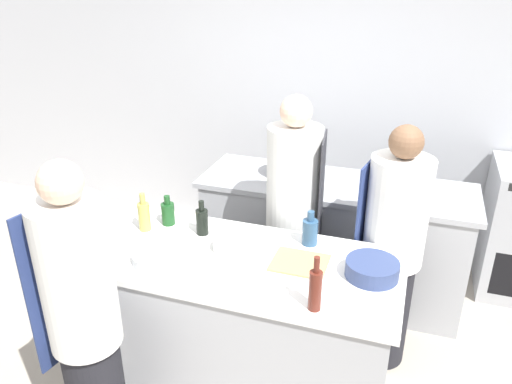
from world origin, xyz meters
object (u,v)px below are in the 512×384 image
object	(u,v)px
cup	(256,267)
chef_at_pass_far	(391,252)
bottle_vinegar	(310,231)
bowl_ceramic_blue	(104,246)
bottle_wine	(168,213)
chef_at_stove	(293,221)
bowl_mixing_large	(157,256)
bottle_cooking_oil	(202,221)
stockpot	(287,165)
bottle_olive_oil	(144,216)
bottle_sauce	(315,289)
bowl_wooden_salad	(372,269)
bowl_prep_small	(233,244)
chef_at_prep_near	(85,328)

from	to	relation	value
cup	chef_at_pass_far	bearing A→B (deg)	46.15
bottle_vinegar	bowl_ceramic_blue	bearing A→B (deg)	-156.91
bottle_wine	chef_at_stove	bearing A→B (deg)	31.80
bowl_ceramic_blue	bowl_mixing_large	bearing A→B (deg)	2.55
bottle_cooking_oil	stockpot	distance (m)	1.09
chef_at_pass_far	cup	bearing A→B (deg)	145.90
chef_at_pass_far	bottle_olive_oil	bearing A→B (deg)	116.64
bottle_vinegar	bottle_sauce	world-z (taller)	bottle_sauce
bottle_olive_oil	bowl_wooden_salad	distance (m)	1.38
chef_at_pass_far	bottle_wine	world-z (taller)	chef_at_pass_far
bottle_wine	bottle_cooking_oil	world-z (taller)	bottle_cooking_oil
bowl_mixing_large	bowl_prep_small	size ratio (longest dim) A/B	1.19
bottle_vinegar	chef_at_pass_far	bearing A→B (deg)	31.85
chef_at_stove	chef_at_pass_far	size ratio (longest dim) A/B	1.06
bowl_wooden_salad	bottle_olive_oil	bearing A→B (deg)	177.24
bottle_vinegar	bottle_sauce	bearing A→B (deg)	-74.80
bowl_ceramic_blue	chef_at_prep_near	bearing A→B (deg)	-65.65
bottle_olive_oil	bowl_wooden_salad	world-z (taller)	bottle_olive_oil
bottle_cooking_oil	bowl_wooden_salad	xyz separation A→B (m)	(1.03, -0.13, -0.04)
bowl_mixing_large	chef_at_prep_near	bearing A→B (deg)	-100.32
bottle_wine	bottle_sauce	distance (m)	1.19
stockpot	chef_at_pass_far	bearing A→B (deg)	-38.32
chef_at_pass_far	bowl_mixing_large	size ratio (longest dim) A/B	5.99
chef_at_stove	bottle_cooking_oil	size ratio (longest dim) A/B	7.86
bottle_vinegar	bottle_wine	xyz separation A→B (m)	(-0.90, -0.04, -0.01)
bottle_cooking_oil	bowl_ceramic_blue	size ratio (longest dim) A/B	0.81
chef_at_prep_near	cup	distance (m)	0.88
chef_at_pass_far	bowl_mixing_large	world-z (taller)	chef_at_pass_far
bottle_cooking_oil	stockpot	xyz separation A→B (m)	(0.23, 1.06, -0.00)
chef_at_pass_far	bowl_wooden_salad	size ratio (longest dim) A/B	5.81
bottle_cooking_oil	bowl_wooden_salad	bearing A→B (deg)	-7.44
bowl_ceramic_blue	bowl_wooden_salad	xyz separation A→B (m)	(1.47, 0.24, 0.01)
stockpot	cup	bearing A→B (deg)	-81.20
bowl_prep_small	cup	bearing A→B (deg)	-43.78
bottle_sauce	bowl_mixing_large	xyz separation A→B (m)	(-0.92, 0.14, -0.09)
bowl_wooden_salad	bottle_sauce	bearing A→B (deg)	-121.64
bottle_wine	bottle_cooking_oil	bearing A→B (deg)	-10.65
bowl_prep_small	chef_at_stove	bearing A→B (deg)	71.54
bottle_olive_oil	chef_at_stove	bearing A→B (deg)	34.49
chef_at_pass_far	bowl_ceramic_blue	bearing A→B (deg)	125.58
chef_at_stove	bottle_olive_oil	bearing A→B (deg)	-62.81
bowl_mixing_large	stockpot	xyz separation A→B (m)	(0.35, 1.42, 0.06)
bottle_wine	chef_at_prep_near	bearing A→B (deg)	-87.21
stockpot	bottle_vinegar	bearing A→B (deg)	-67.11
chef_at_prep_near	bowl_wooden_salad	size ratio (longest dim) A/B	6.12
bowl_wooden_salad	chef_at_pass_far	bearing A→B (deg)	81.71
chef_at_stove	bottle_vinegar	size ratio (longest dim) A/B	8.15
chef_at_prep_near	bottle_cooking_oil	world-z (taller)	chef_at_prep_near
bottle_olive_oil	bowl_mixing_large	world-z (taller)	bottle_olive_oil
bowl_mixing_large	stockpot	bearing A→B (deg)	76.28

